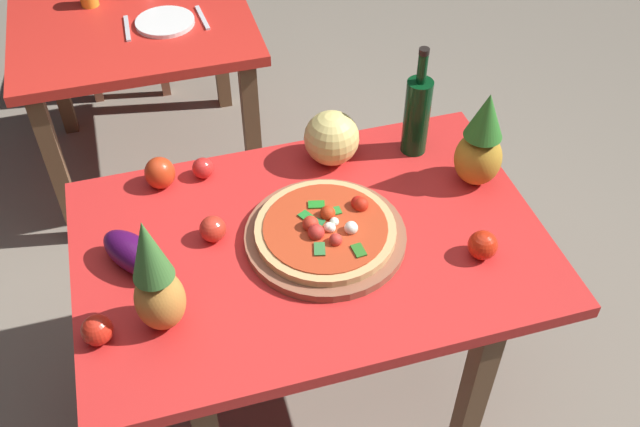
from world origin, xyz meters
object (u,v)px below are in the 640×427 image
at_px(pineapple_right, 156,281).
at_px(tomato_at_corner, 97,330).
at_px(tomato_near_board, 483,245).
at_px(eggplant, 133,253).
at_px(bell_pepper, 160,173).
at_px(tomato_beside_pepper, 203,168).
at_px(wine_bottle, 417,114).
at_px(pizza_board, 325,236).
at_px(pizza, 326,229).
at_px(display_table, 311,263).
at_px(fork_utensil, 127,28).
at_px(tomato_by_bottle, 213,229).
at_px(background_table, 135,42).
at_px(knife_utensil, 202,18).
at_px(pineapple_left, 481,144).
at_px(dinner_plate, 165,22).
at_px(melon, 332,138).

bearing_deg(pineapple_right, tomato_at_corner, -177.02).
height_order(pineapple_right, tomato_near_board, pineapple_right).
height_order(eggplant, tomato_at_corner, eggplant).
relative_size(bell_pepper, tomato_beside_pepper, 1.55).
bearing_deg(wine_bottle, pizza_board, -141.50).
height_order(pineapple_right, eggplant, pineapple_right).
bearing_deg(pizza, wine_bottle, 38.70).
distance_m(bell_pepper, eggplant, 0.31).
distance_m(display_table, fork_utensil, 1.28).
distance_m(wine_bottle, tomato_by_bottle, 0.68).
height_order(eggplant, tomato_near_board, eggplant).
xyz_separation_m(background_table, tomato_by_bottle, (0.10, -1.23, 0.15)).
bearing_deg(knife_utensil, pineapple_right, -107.20).
height_order(pineapple_left, dinner_plate, pineapple_left).
bearing_deg(pineapple_left, bell_pepper, 165.05).
distance_m(pineapple_left, melon, 0.42).
bearing_deg(display_table, dinner_plate, 100.37).
bearing_deg(display_table, tomato_near_board, -23.06).
bearing_deg(bell_pepper, dinner_plate, 81.99).
bearing_deg(tomato_by_bottle, pineapple_right, -123.62).
distance_m(background_table, pineapple_left, 1.51).
height_order(pineapple_left, bell_pepper, pineapple_left).
relative_size(pizza_board, fork_utensil, 2.37).
xyz_separation_m(background_table, melon, (0.49, -1.01, 0.19)).
relative_size(background_table, wine_bottle, 2.59).
bearing_deg(background_table, eggplant, -94.77).
xyz_separation_m(tomato_near_board, dinner_plate, (-0.63, 1.39, -0.03)).
relative_size(wine_bottle, bell_pepper, 3.68).
distance_m(display_table, pineapple_left, 0.57).
height_order(dinner_plate, fork_utensil, dinner_plate).
height_order(pineapple_left, fork_utensil, pineapple_left).
bearing_deg(display_table, pizza_board, -13.51).
distance_m(background_table, pizza, 1.38).
bearing_deg(pineapple_right, display_table, 21.80).
height_order(pineapple_right, knife_utensil, pineapple_right).
distance_m(tomato_at_corner, tomato_beside_pepper, 0.60).
distance_m(eggplant, tomato_at_corner, 0.23).
bearing_deg(melon, dinner_plate, 111.93).
xyz_separation_m(melon, dinner_plate, (-0.37, 0.92, -0.07)).
height_order(tomato_at_corner, fork_utensil, tomato_at_corner).
xyz_separation_m(wine_bottle, pineapple_right, (-0.80, -0.44, 0.02)).
distance_m(pizza_board, eggplant, 0.49).
bearing_deg(knife_utensil, wine_bottle, -67.18).
bearing_deg(melon, background_table, 115.95).
bearing_deg(knife_utensil, melon, -80.12).
distance_m(tomato_near_board, dinner_plate, 1.53).
xyz_separation_m(wine_bottle, tomato_beside_pepper, (-0.62, 0.05, -0.10)).
distance_m(display_table, background_table, 1.36).
bearing_deg(dinner_plate, bell_pepper, -98.01).
bearing_deg(tomato_by_bottle, fork_utensil, 95.99).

